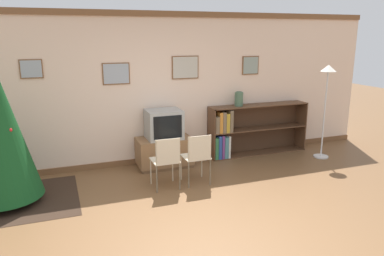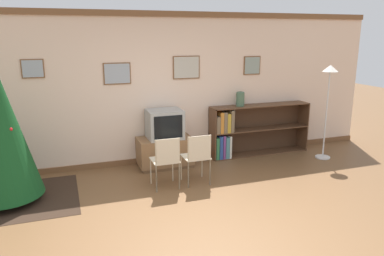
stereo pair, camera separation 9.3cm
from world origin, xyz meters
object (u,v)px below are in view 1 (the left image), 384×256
Objects in this scene: tv_console at (164,152)px; standing_lamp at (327,87)px; folding_chair_left at (166,159)px; folding_chair_right at (197,156)px; television at (164,124)px; bookshelf at (242,131)px; vase at (239,99)px.

standing_lamp is at bearing -10.64° from tv_console.
folding_chair_right is (0.50, 0.00, 0.00)m from folding_chair_left.
bookshelf is (1.60, 0.11, -0.29)m from television.
bookshelf reaches higher than folding_chair_right.
tv_console is at bearing 104.30° from folding_chair_right.
folding_chair_right is 3.02× the size of vase.
vase is at bearing 173.42° from bookshelf.
folding_chair_left is 3.38m from standing_lamp.
tv_console is 1.62m from bookshelf.
folding_chair_left is (-0.25, -0.99, -0.31)m from television.
tv_console is 1.04m from folding_chair_right.
folding_chair_right is at bearing -171.07° from standing_lamp.
television reaches higher than bookshelf.
vase is (-0.08, 0.01, 0.63)m from bookshelf.
television reaches higher than folding_chair_left.
folding_chair_left is at bearing -104.30° from tv_console.
television is 0.34× the size of standing_lamp.
vase reaches higher than tv_console.
vase reaches higher than folding_chair_left.
vase is (1.77, 1.11, 0.65)m from folding_chair_left.
bookshelf is 7.47× the size of vase.
folding_chair_left is 0.40× the size of bookshelf.
tv_console is at bearing 169.36° from standing_lamp.
television is at bearing 75.66° from folding_chair_left.
bookshelf is at bearing 30.71° from folding_chair_left.
television is at bearing -175.97° from bookshelf.
folding_chair_right is at bearing 0.00° from folding_chair_left.
standing_lamp is (1.46, -0.68, 0.24)m from vase.
folding_chair_right is (0.25, -0.99, 0.21)m from tv_console.
folding_chair_left is 2.19m from vase.
standing_lamp is (2.98, -0.56, 0.58)m from television.
vase is 0.15× the size of standing_lamp.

